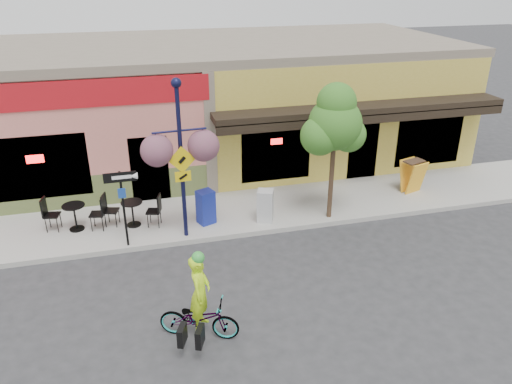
# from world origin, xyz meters

# --- Properties ---
(ground) EXTENTS (90.00, 90.00, 0.00)m
(ground) POSITION_xyz_m (0.00, 0.00, 0.00)
(ground) COLOR #2D2D30
(ground) RESTS_ON ground
(sidewalk) EXTENTS (24.00, 3.00, 0.15)m
(sidewalk) POSITION_xyz_m (0.00, 2.00, 0.07)
(sidewalk) COLOR #9E9B93
(sidewalk) RESTS_ON ground
(curb) EXTENTS (24.00, 0.12, 0.15)m
(curb) POSITION_xyz_m (0.00, 0.55, 0.07)
(curb) COLOR #A8A59E
(curb) RESTS_ON ground
(building) EXTENTS (18.20, 8.20, 4.50)m
(building) POSITION_xyz_m (0.00, 7.50, 2.25)
(building) COLOR #CD7165
(building) RESTS_ON ground
(bicycle) EXTENTS (1.80, 1.20, 0.89)m
(bicycle) POSITION_xyz_m (-2.48, -3.31, 0.45)
(bicycle) COLOR maroon
(bicycle) RESTS_ON ground
(cyclist_rider) EXTENTS (0.61, 0.73, 1.70)m
(cyclist_rider) POSITION_xyz_m (-2.43, -3.31, 0.85)
(cyclist_rider) COLOR #C5FA1A
(cyclist_rider) RESTS_ON ground
(lamp_post) EXTENTS (1.46, 0.66, 4.48)m
(lamp_post) POSITION_xyz_m (-2.23, 0.80, 2.39)
(lamp_post) COLOR black
(lamp_post) RESTS_ON sidewalk
(one_way_sign) EXTENTS (0.84, 0.18, 2.18)m
(one_way_sign) POSITION_xyz_m (-3.85, 0.65, 1.24)
(one_way_sign) COLOR black
(one_way_sign) RESTS_ON sidewalk
(cafe_set_left) EXTENTS (1.84, 1.18, 1.02)m
(cafe_set_left) POSITION_xyz_m (-5.27, 1.93, 0.66)
(cafe_set_left) COLOR black
(cafe_set_left) RESTS_ON sidewalk
(cafe_set_right) EXTENTS (1.83, 1.26, 1.00)m
(cafe_set_right) POSITION_xyz_m (-3.65, 1.77, 0.65)
(cafe_set_right) COLOR black
(cafe_set_right) RESTS_ON sidewalk
(newspaper_box_blue) EXTENTS (0.58, 0.55, 1.03)m
(newspaper_box_blue) POSITION_xyz_m (-1.55, 1.39, 0.66)
(newspaper_box_blue) COLOR navy
(newspaper_box_blue) RESTS_ON sidewalk
(newspaper_box_grey) EXTENTS (0.58, 0.56, 0.99)m
(newspaper_box_grey) POSITION_xyz_m (0.17, 1.07, 0.64)
(newspaper_box_grey) COLOR #B7B7B7
(newspaper_box_grey) RESTS_ON sidewalk
(street_tree) EXTENTS (2.07, 2.07, 4.15)m
(street_tree) POSITION_xyz_m (2.13, 0.84, 2.23)
(street_tree) COLOR #3D7A26
(street_tree) RESTS_ON sidewalk
(sandwich_board) EXTENTS (0.79, 0.67, 1.12)m
(sandwich_board) POSITION_xyz_m (5.56, 1.66, 0.71)
(sandwich_board) COLOR yellow
(sandwich_board) RESTS_ON sidewalk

